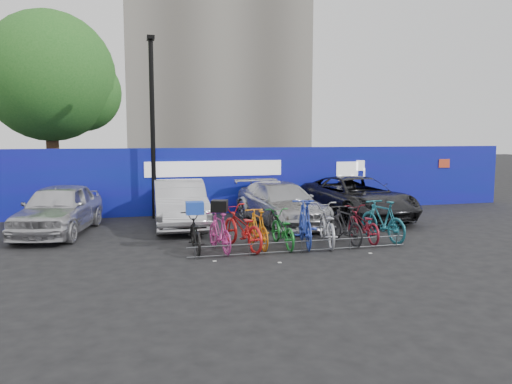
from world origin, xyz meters
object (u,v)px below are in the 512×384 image
object	(u,v)px
bike_1	(220,232)
bike_4	(282,229)
tree	(56,80)
car_3	(356,198)
car_1	(180,204)
bike_5	(305,223)
bike_9	(382,220)
bike_2	(242,228)
bike_3	(258,228)
car_0	(59,209)
lamppost	(153,123)
car_2	(281,203)
bike_8	(362,224)
bike_rack	(301,246)
bike_6	(326,225)
bike_0	(195,233)
bike_7	(345,225)

from	to	relation	value
bike_1	bike_4	bearing A→B (deg)	175.43
tree	car_3	size ratio (longest dim) A/B	1.52
car_1	car_3	world-z (taller)	car_1
car_1	bike_5	size ratio (longest dim) A/B	2.17
bike_9	bike_2	bearing A→B (deg)	-10.24
bike_1	bike_5	xyz separation A→B (m)	(2.24, 0.04, 0.11)
car_3	bike_9	world-z (taller)	car_3
car_3	bike_3	size ratio (longest dim) A/B	3.08
car_0	car_3	size ratio (longest dim) A/B	0.84
lamppost	car_1	bearing A→B (deg)	-68.49
bike_2	bike_3	world-z (taller)	bike_2
car_3	car_1	bearing A→B (deg)	175.54
bike_1	bike_2	bearing A→B (deg)	-173.94
car_2	car_3	world-z (taller)	car_3
bike_4	bike_8	xyz separation A→B (m)	(2.31, 0.12, -0.00)
car_3	bike_2	distance (m)	6.03
bike_1	lamppost	bearing A→B (deg)	-84.43
bike_rack	bike_2	distance (m)	1.57
car_0	bike_6	size ratio (longest dim) A/B	2.12
bike_0	bike_1	distance (m)	0.61
tree	bike_rack	distance (m)	13.55
car_1	bike_2	bearing A→B (deg)	-69.24
car_1	bike_2	size ratio (longest dim) A/B	2.12
bike_rack	bike_2	bearing A→B (deg)	150.18
car_3	bike_8	size ratio (longest dim) A/B	2.90
bike_7	bike_8	bearing A→B (deg)	-170.81
bike_9	car_2	bearing A→B (deg)	-69.84
car_3	bike_5	world-z (taller)	car_3
lamppost	bike_1	xyz separation A→B (m)	(1.29, -5.39, -2.77)
car_1	bike_9	world-z (taller)	car_1
lamppost	car_2	distance (m)	5.13
car_2	bike_4	distance (m)	3.41
lamppost	bike_4	world-z (taller)	lamppost
bike_0	bike_4	size ratio (longest dim) A/B	0.99
bike_rack	car_1	size ratio (longest dim) A/B	1.28
tree	bike_9	world-z (taller)	tree
bike_3	bike_8	world-z (taller)	bike_3
bike_4	bike_1	bearing A→B (deg)	2.99
bike_rack	bike_5	distance (m)	0.86
car_0	car_1	xyz separation A→B (m)	(3.51, 0.25, -0.01)
tree	car_1	size ratio (longest dim) A/B	1.78
bike_0	bike_8	xyz separation A→B (m)	(4.53, 0.02, 0.00)
bike_3	bike_6	size ratio (longest dim) A/B	0.82
car_2	bike_8	bearing A→B (deg)	-75.09
bike_7	bike_3	bearing A→B (deg)	-8.76
car_1	bike_0	distance (m)	3.47
lamppost	car_1	size ratio (longest dim) A/B	1.40
lamppost	car_3	bearing A→B (deg)	-14.05
lamppost	bike_5	size ratio (longest dim) A/B	3.03
tree	car_0	distance (m)	7.98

